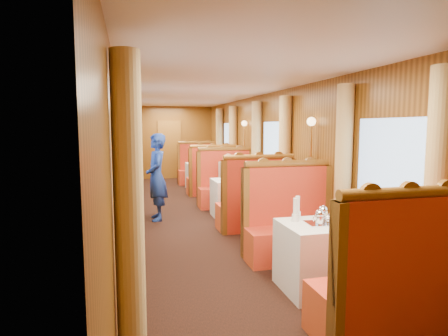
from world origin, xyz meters
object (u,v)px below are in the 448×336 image
object	(u,v)px
teapot_back	(323,216)
passenger	(229,175)
banquette_near_aft	(291,228)
table_near	(329,256)
tea_tray	(322,223)
banquette_mid_aft	(226,188)
banquette_far_aft	(199,170)
table_mid	(239,198)
banquette_far_fwd	(212,179)
teapot_left	(320,219)
banquette_near_fwd	(391,290)
teapot_right	(332,220)
banquette_mid_fwd	(256,206)
steward	(157,177)
rose_vase_far	(206,157)
rose_vase_mid	(238,170)
fruit_plate	(365,223)
table_far	(205,176)

from	to	relation	value
teapot_back	passenger	xyz separation A→B (m)	(0.07, 4.28, -0.08)
banquette_near_aft	table_near	bearing A→B (deg)	-90.00
tea_tray	banquette_mid_aft	bearing A→B (deg)	88.64
banquette_far_aft	tea_tray	distance (m)	8.04
table_mid	banquette_far_fwd	world-z (taller)	banquette_far_fwd
table_near	teapot_left	world-z (taller)	teapot_left
banquette_far_aft	banquette_near_aft	bearing A→B (deg)	-90.00
banquette_mid_aft	tea_tray	world-z (taller)	banquette_mid_aft
banquette_near_fwd	banquette_far_aft	bearing A→B (deg)	90.00
teapot_right	tea_tray	bearing A→B (deg)	156.68
banquette_mid_fwd	steward	bearing A→B (deg)	145.02
tea_tray	table_mid	bearing A→B (deg)	88.25
banquette_mid_fwd	banquette_far_aft	size ratio (longest dim) A/B	1.00
banquette_far_fwd	teapot_left	xyz separation A→B (m)	(-0.16, -6.05, 0.39)
rose_vase_far	rose_vase_mid	bearing A→B (deg)	-90.64
rose_vase_far	fruit_plate	bearing A→B (deg)	-87.57
rose_vase_far	teapot_left	bearing A→B (deg)	-91.55
banquette_near_fwd	teapot_left	distance (m)	1.04
passenger	table_near	bearing A→B (deg)	-90.00
banquette_mid_aft	teapot_left	distance (m)	4.60
table_near	banquette_mid_fwd	bearing A→B (deg)	90.00
steward	banquette_near_fwd	bearing A→B (deg)	16.62
tea_tray	teapot_back	xyz separation A→B (m)	(0.04, 0.05, 0.06)
teapot_left	rose_vase_mid	distance (m)	3.60
banquette_near_aft	teapot_left	world-z (taller)	banquette_near_aft
steward	passenger	size ratio (longest dim) A/B	2.20
table_mid	steward	size ratio (longest dim) A/B	0.63
banquette_mid_fwd	banquette_mid_aft	bearing A→B (deg)	90.00
steward	banquette_far_aft	bearing A→B (deg)	157.14
banquette_near_aft	tea_tray	size ratio (longest dim) A/B	3.94
banquette_mid_fwd	fruit_plate	size ratio (longest dim) A/B	5.55
teapot_right	table_far	bearing A→B (deg)	113.38
tea_tray	passenger	world-z (taller)	passenger
banquette_far_fwd	banquette_far_aft	bearing A→B (deg)	90.00
banquette_near_fwd	steward	xyz separation A→B (m)	(-1.62, 4.63, 0.41)
banquette_mid_aft	teapot_right	distance (m)	4.63
banquette_far_fwd	fruit_plate	size ratio (longest dim) A/B	5.55
banquette_near_fwd	teapot_right	distance (m)	0.99
teapot_right	fruit_plate	size ratio (longest dim) A/B	0.58
banquette_mid_fwd	tea_tray	distance (m)	2.53
banquette_mid_fwd	table_far	bearing A→B (deg)	90.00
banquette_mid_fwd	tea_tray	size ratio (longest dim) A/B	3.94
teapot_left	rose_vase_mid	world-z (taller)	rose_vase_mid
teapot_back	rose_vase_mid	bearing A→B (deg)	89.25
banquette_near_fwd	teapot_right	bearing A→B (deg)	91.80
teapot_left	banquette_far_fwd	bearing A→B (deg)	80.95
table_far	banquette_far_aft	size ratio (longest dim) A/B	0.78
banquette_mid_aft	rose_vase_far	xyz separation A→B (m)	(0.03, 2.50, 0.50)
banquette_near_fwd	banquette_mid_fwd	xyz separation A→B (m)	(0.00, 3.50, 0.00)
banquette_far_aft	tea_tray	world-z (taller)	banquette_far_aft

